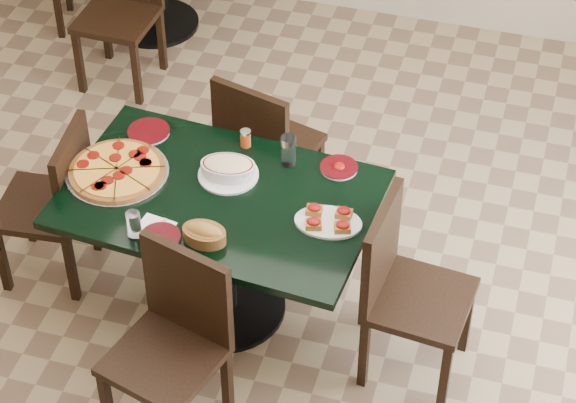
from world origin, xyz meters
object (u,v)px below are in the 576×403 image
(main_table, at_px, (221,225))
(chair_near, at_px, (175,335))
(pepperoni_pizza, at_px, (117,171))
(lasagna_casserole, at_px, (228,168))
(chair_far, at_px, (262,144))
(bruschetta_platter, at_px, (328,220))
(chair_right, at_px, (403,283))
(bread_basket, at_px, (204,234))
(back_chair_near, at_px, (122,0))
(chair_left, at_px, (56,198))

(main_table, height_order, chair_near, chair_near)
(main_table, xyz_separation_m, chair_near, (0.01, -0.65, -0.05))
(pepperoni_pizza, bearing_deg, lasagna_casserole, 14.56)
(chair_far, height_order, bruschetta_platter, chair_far)
(pepperoni_pizza, height_order, lasagna_casserole, lasagna_casserole)
(chair_right, height_order, lasagna_casserole, chair_right)
(chair_far, distance_m, bread_basket, 1.01)
(chair_far, relative_size, back_chair_near, 0.98)
(chair_near, bearing_deg, chair_far, 106.94)
(main_table, relative_size, pepperoni_pizza, 3.06)
(chair_far, bearing_deg, chair_left, 52.80)
(chair_far, bearing_deg, bread_basket, 107.34)
(chair_left, bearing_deg, chair_near, 46.59)
(pepperoni_pizza, bearing_deg, bruschetta_platter, -2.98)
(main_table, relative_size, chair_far, 1.60)
(main_table, xyz_separation_m, back_chair_near, (-1.20, 1.72, -0.04))
(main_table, height_order, pepperoni_pizza, pepperoni_pizza)
(chair_right, xyz_separation_m, bread_basket, (-0.85, -0.20, 0.26))
(chair_left, bearing_deg, lasagna_casserole, 92.47)
(chair_right, distance_m, back_chair_near, 2.76)
(back_chair_near, height_order, lasagna_casserole, back_chair_near)
(chair_near, xyz_separation_m, chair_left, (-0.86, 0.67, -0.02))
(lasagna_casserole, bearing_deg, bruschetta_platter, -27.70)
(chair_right, bearing_deg, pepperoni_pizza, 91.28)
(chair_left, relative_size, bruschetta_platter, 2.83)
(pepperoni_pizza, xyz_separation_m, bread_basket, (0.53, -0.30, 0.02))
(back_chair_near, bearing_deg, bread_basket, -56.14)
(pepperoni_pizza, distance_m, bruschetta_platter, 1.02)
(main_table, bearing_deg, chair_left, -177.22)
(back_chair_near, height_order, bread_basket, back_chair_near)
(chair_near, relative_size, bread_basket, 4.53)
(chair_right, bearing_deg, chair_left, 91.75)
(main_table, xyz_separation_m, pepperoni_pizza, (-0.50, 0.01, 0.20))
(chair_near, xyz_separation_m, bread_basket, (0.02, 0.36, 0.27))
(chair_right, bearing_deg, lasagna_casserole, 80.78)
(back_chair_near, bearing_deg, bruschetta_platter, -43.36)
(pepperoni_pizza, xyz_separation_m, lasagna_casserole, (0.50, 0.13, 0.03))
(back_chair_near, bearing_deg, chair_far, -38.76)
(chair_near, relative_size, chair_right, 0.99)
(chair_near, distance_m, chair_right, 1.03)
(chair_near, distance_m, chair_left, 1.09)
(chair_left, bearing_deg, chair_far, 122.50)
(main_table, distance_m, bruschetta_platter, 0.56)
(chair_near, xyz_separation_m, chair_right, (0.87, 0.56, 0.00))
(chair_right, xyz_separation_m, pepperoni_pizza, (-1.38, 0.11, 0.24))
(bruschetta_platter, bearing_deg, lasagna_casserole, 156.24)
(main_table, relative_size, bread_basket, 7.13)
(chair_far, bearing_deg, pepperoni_pizza, 68.55)
(chair_right, bearing_deg, bread_basket, 108.69)
(lasagna_casserole, bearing_deg, bread_basket, -93.78)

